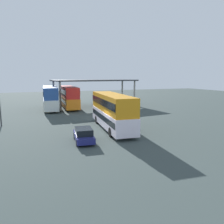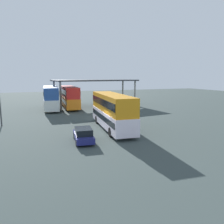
% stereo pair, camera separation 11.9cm
% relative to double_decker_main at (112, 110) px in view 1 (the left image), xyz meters
% --- Properties ---
extents(ground_plane, '(140.00, 140.00, 0.00)m').
position_rel_double_decker_main_xyz_m(ground_plane, '(-0.84, -2.17, -2.25)').
color(ground_plane, '#36413F').
extents(double_decker_main, '(3.33, 11.15, 4.09)m').
position_rel_double_decker_main_xyz_m(double_decker_main, '(0.00, 0.00, 0.00)').
color(double_decker_main, white).
rests_on(double_decker_main, ground_plane).
extents(parked_hatchback, '(2.01, 3.97, 1.35)m').
position_rel_double_decker_main_xyz_m(parked_hatchback, '(-4.36, -3.91, -1.58)').
color(parked_hatchback, navy).
rests_on(parked_hatchback, ground_plane).
extents(double_decker_near_canopy, '(3.09, 11.30, 4.25)m').
position_rel_double_decker_main_xyz_m(double_decker_near_canopy, '(-5.41, 18.27, 0.08)').
color(double_decker_near_canopy, silver).
rests_on(double_decker_near_canopy, ground_plane).
extents(double_decker_mid_row, '(2.86, 11.62, 4.18)m').
position_rel_double_decker_main_xyz_m(double_decker_mid_row, '(-1.81, 19.08, 0.05)').
color(double_decker_mid_row, orange).
rests_on(double_decker_mid_row, ground_plane).
extents(depot_canopy, '(17.54, 8.24, 5.46)m').
position_rel_double_decker_main_xyz_m(depot_canopy, '(3.59, 18.98, 2.84)').
color(depot_canopy, '#33353A').
rests_on(depot_canopy, ground_plane).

